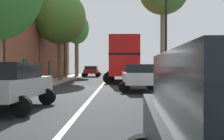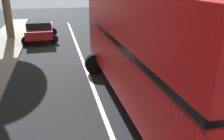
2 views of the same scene
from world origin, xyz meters
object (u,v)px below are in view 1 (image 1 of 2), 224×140
at_px(parked_car_silver_left_1, 9,83).
at_px(street_tree_left_6, 60,18).
at_px(double_decker_bus, 123,58).
at_px(lamppost_right, 166,30).
at_px(street_tree_left_4, 65,23).
at_px(parked_car_red_left_2, 92,70).
at_px(street_tree_left_0, 77,29).
at_px(parked_car_white_right_4, 138,76).

relative_size(parked_car_silver_left_1, street_tree_left_6, 0.46).
relative_size(double_decker_bus, lamppost_right, 1.63).
relative_size(street_tree_left_4, street_tree_left_6, 1.00).
height_order(parked_car_silver_left_1, street_tree_left_4, street_tree_left_4).
relative_size(parked_car_red_left_2, street_tree_left_0, 0.48).
bearing_deg(street_tree_left_4, street_tree_left_6, -83.42).
distance_m(double_decker_bus, parked_car_white_right_4, 10.17).
height_order(double_decker_bus, street_tree_left_4, street_tree_left_4).
bearing_deg(street_tree_left_4, double_decker_bus, -44.29).
bearing_deg(street_tree_left_6, double_decker_bus, -3.17).
bearing_deg(street_tree_left_6, street_tree_left_4, 96.58).
distance_m(parked_car_red_left_2, lamppost_right, 21.72).
distance_m(parked_car_white_right_4, street_tree_left_0, 24.27).
xyz_separation_m(street_tree_left_0, street_tree_left_4, (-0.51, -5.53, 0.02)).
bearing_deg(street_tree_left_6, parked_car_white_right_4, -55.85).
distance_m(street_tree_left_6, lamppost_right, 13.27).
xyz_separation_m(double_decker_bus, street_tree_left_4, (-6.99, 6.82, 4.52)).
relative_size(parked_car_white_right_4, lamppost_right, 0.63).
distance_m(parked_car_silver_left_1, parked_car_white_right_4, 8.57).
distance_m(parked_car_silver_left_1, parked_car_red_left_2, 28.20).
xyz_separation_m(parked_car_silver_left_1, street_tree_left_6, (-2.04, 17.34, 5.42)).
height_order(parked_car_red_left_2, street_tree_left_6, street_tree_left_6).
bearing_deg(parked_car_white_right_4, parked_car_silver_left_1, -125.72).
distance_m(parked_car_white_right_4, street_tree_left_6, 13.67).
distance_m(parked_car_white_right_4, lamppost_right, 3.49).
bearing_deg(double_decker_bus, parked_car_white_right_4, -85.43).
relative_size(parked_car_silver_left_1, parked_car_red_left_2, 0.95).
bearing_deg(street_tree_left_0, lamppost_right, -67.18).
distance_m(street_tree_left_0, lamppost_right, 23.59).
relative_size(parked_car_silver_left_1, parked_car_white_right_4, 1.04).
bearing_deg(parked_car_red_left_2, street_tree_left_0, 153.39).
bearing_deg(parked_car_silver_left_1, double_decker_bus, 76.11).
xyz_separation_m(double_decker_bus, lamppost_right, (2.60, -9.21, 1.45)).
xyz_separation_m(parked_car_silver_left_1, street_tree_left_4, (-2.78, 23.81, 5.94)).
relative_size(street_tree_left_0, lamppost_right, 1.45).
bearing_deg(street_tree_left_6, parked_car_silver_left_1, -83.30).
distance_m(parked_car_red_left_2, street_tree_left_4, 7.94).
xyz_separation_m(parked_car_white_right_4, street_tree_left_6, (-7.04, 10.38, 5.43)).
xyz_separation_m(parked_car_red_left_2, parked_car_white_right_4, (5.00, -21.24, 0.05)).
distance_m(street_tree_left_4, lamppost_right, 18.92).
bearing_deg(lamppost_right, double_decker_bus, 105.76).
height_order(street_tree_left_0, street_tree_left_4, street_tree_left_0).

